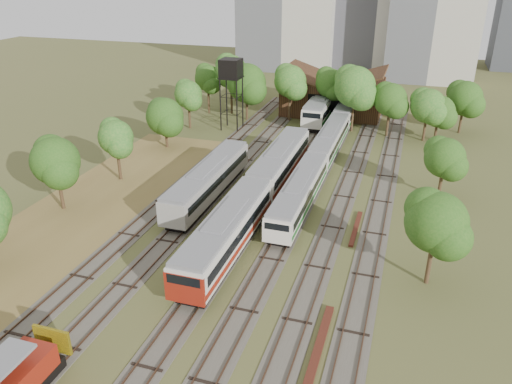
% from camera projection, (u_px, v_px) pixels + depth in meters
% --- Properties ---
extents(ground, '(240.00, 240.00, 0.00)m').
position_uv_depth(ground, '(202.00, 333.00, 34.51)').
color(ground, '#475123').
rests_on(ground, ground).
extents(dry_grass_patch, '(14.00, 60.00, 0.04)m').
position_uv_depth(dry_grass_patch, '(58.00, 238.00, 46.40)').
color(dry_grass_patch, brown).
rests_on(dry_grass_patch, ground).
extents(tracks, '(24.60, 80.00, 0.19)m').
position_uv_depth(tracks, '(285.00, 189.00, 56.28)').
color(tracks, '#4C473D').
rests_on(tracks, ground).
extents(railcar_red_set, '(3.13, 34.58, 3.87)m').
position_uv_depth(railcar_red_set, '(257.00, 193.00, 50.51)').
color(railcar_red_set, black).
rests_on(railcar_red_set, ground).
extents(railcar_green_set, '(2.69, 52.08, 3.32)m').
position_uv_depth(railcar_green_set, '(329.00, 141.00, 66.00)').
color(railcar_green_set, black).
rests_on(railcar_green_set, ground).
extents(railcar_rear, '(3.21, 16.08, 3.98)m').
position_uv_depth(railcar_rear, '(322.00, 107.00, 80.04)').
color(railcar_rear, black).
rests_on(railcar_rear, ground).
extents(old_grey_coach, '(2.92, 18.00, 3.61)m').
position_uv_depth(old_grey_coach, '(209.00, 180.00, 53.61)').
color(old_grey_coach, black).
rests_on(old_grey_coach, ground).
extents(water_tower, '(3.05, 3.05, 10.55)m').
position_uv_depth(water_tower, '(231.00, 70.00, 72.96)').
color(water_tower, black).
rests_on(water_tower, ground).
extents(rail_pile_near, '(0.57, 8.53, 0.28)m').
position_uv_depth(rail_pile_near, '(319.00, 346.00, 33.12)').
color(rail_pile_near, '#522217').
rests_on(rail_pile_near, ground).
extents(rail_pile_far, '(0.44, 6.97, 0.23)m').
position_uv_depth(rail_pile_far, '(356.00, 228.00, 47.81)').
color(rail_pile_far, '#522217').
rests_on(rail_pile_far, ground).
extents(maintenance_shed, '(16.45, 11.55, 7.58)m').
position_uv_depth(maintenance_shed, '(333.00, 96.00, 83.66)').
color(maintenance_shed, '#321D12').
rests_on(maintenance_shed, ground).
extents(tree_band_left, '(6.70, 71.28, 8.05)m').
position_uv_depth(tree_band_left, '(132.00, 127.00, 60.71)').
color(tree_band_left, '#382616').
rests_on(tree_band_left, ground).
extents(tree_band_far, '(41.39, 10.33, 9.74)m').
position_uv_depth(tree_band_far, '(326.00, 87.00, 75.60)').
color(tree_band_far, '#382616').
rests_on(tree_band_far, ground).
extents(tree_band_right, '(5.60, 41.55, 7.84)m').
position_uv_depth(tree_band_right, '(440.00, 156.00, 52.23)').
color(tree_band_right, '#382616').
rests_on(tree_band_right, ground).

